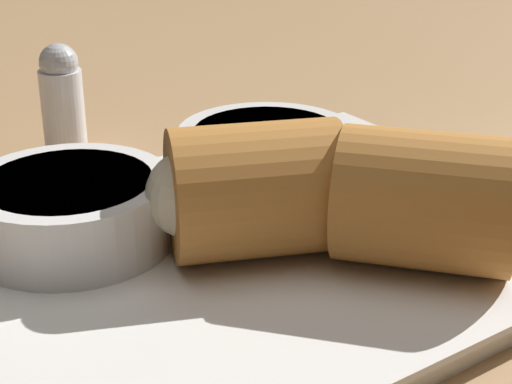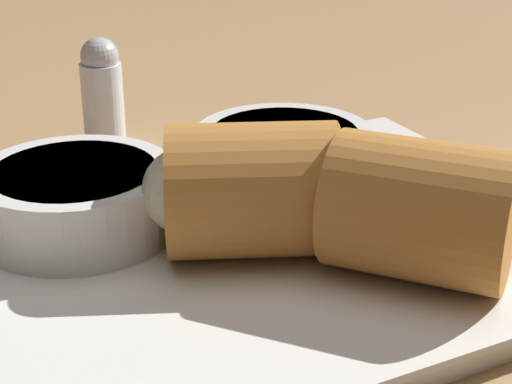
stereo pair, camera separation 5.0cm
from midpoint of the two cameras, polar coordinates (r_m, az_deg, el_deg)
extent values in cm
cube|color=#A87F54|center=(38.89, 1.43, -7.77)|extent=(180.00, 140.00, 2.00)
cube|color=white|center=(39.73, 3.61, -4.41)|extent=(29.26, 22.34, 1.20)
cube|color=white|center=(39.38, 3.64, -3.45)|extent=(30.43, 23.23, 0.30)
cylinder|color=#B77533|center=(37.14, 3.48, 0.11)|extent=(9.13, 8.36, 5.92)
sphere|color=beige|center=(36.91, -0.85, 0.00)|extent=(3.85, 3.85, 3.85)
cylinder|color=#B77533|center=(36.28, 14.88, -1.31)|extent=(9.29, 9.47, 5.92)
sphere|color=#56843D|center=(36.68, 10.57, -0.60)|extent=(3.85, 3.85, 3.85)
cylinder|color=white|center=(44.31, 5.13, 2.14)|extent=(9.23, 9.23, 3.10)
cylinder|color=maroon|center=(43.85, 5.19, 3.68)|extent=(7.57, 7.57, 0.56)
cylinder|color=white|center=(39.80, -8.42, -0.65)|extent=(9.23, 9.23, 3.10)
cylinder|color=maroon|center=(39.29, -8.53, 1.03)|extent=(7.57, 7.57, 0.56)
cylinder|color=silver|center=(54.03, -7.56, 5.69)|extent=(2.60, 2.60, 5.39)
sphere|color=#B7B7BC|center=(53.13, -7.75, 8.91)|extent=(2.34, 2.34, 2.34)
camera|label=1|loc=(0.03, -86.26, 1.66)|focal=60.00mm
camera|label=2|loc=(0.03, 93.74, -1.66)|focal=60.00mm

